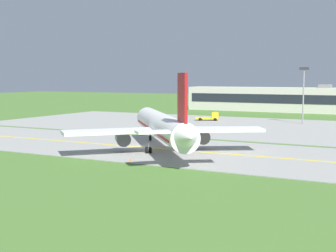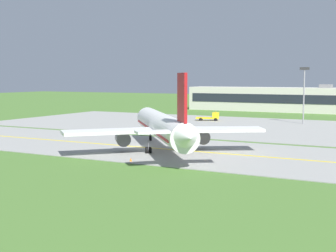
# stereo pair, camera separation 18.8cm
# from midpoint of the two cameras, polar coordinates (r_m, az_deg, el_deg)

# --- Properties ---
(ground_plane) EXTENTS (500.00, 500.00, 0.00)m
(ground_plane) POSITION_cam_midpoint_polar(r_m,az_deg,el_deg) (83.35, -3.74, -2.55)
(ground_plane) COLOR #47702D
(taxiway_strip) EXTENTS (240.00, 28.00, 0.10)m
(taxiway_strip) POSITION_cam_midpoint_polar(r_m,az_deg,el_deg) (83.35, -3.74, -2.51)
(taxiway_strip) COLOR gray
(taxiway_strip) RESTS_ON ground
(apron_pad) EXTENTS (140.00, 52.00, 0.10)m
(apron_pad) POSITION_cam_midpoint_polar(r_m,az_deg,el_deg) (117.70, 11.26, -0.18)
(apron_pad) COLOR gray
(apron_pad) RESTS_ON ground
(taxiway_centreline) EXTENTS (220.00, 0.60, 0.01)m
(taxiway_centreline) POSITION_cam_midpoint_polar(r_m,az_deg,el_deg) (83.34, -3.74, -2.48)
(taxiway_centreline) COLOR yellow
(taxiway_centreline) RESTS_ON taxiway_strip
(airplane_lead) EXTENTS (29.35, 33.25, 12.70)m
(airplane_lead) POSITION_cam_midpoint_polar(r_m,az_deg,el_deg) (77.76, -0.69, -0.07)
(airplane_lead) COLOR white
(airplane_lead) RESTS_ON ground
(service_truck_baggage) EXTENTS (6.72, 4.00, 2.59)m
(service_truck_baggage) POSITION_cam_midpoint_polar(r_m,az_deg,el_deg) (134.01, 5.08, 1.11)
(service_truck_baggage) COLOR yellow
(service_truck_baggage) RESTS_ON ground
(terminal_building) EXTENTS (69.67, 10.51, 9.74)m
(terminal_building) POSITION_cam_midpoint_polar(r_m,az_deg,el_deg) (174.42, 13.60, 3.08)
(terminal_building) COLOR beige
(terminal_building) RESTS_ON ground
(apron_light_mast) EXTENTS (2.40, 0.50, 14.70)m
(apron_light_mast) POSITION_cam_midpoint_polar(r_m,az_deg,el_deg) (128.55, 15.78, 4.35)
(apron_light_mast) COLOR gray
(apron_light_mast) RESTS_ON ground
(traffic_cone_near_edge) EXTENTS (0.44, 0.44, 0.60)m
(traffic_cone_near_edge) POSITION_cam_midpoint_polar(r_m,az_deg,el_deg) (69.14, -4.51, -4.03)
(traffic_cone_near_edge) COLOR orange
(traffic_cone_near_edge) RESTS_ON ground
(traffic_cone_mid_edge) EXTENTS (0.44, 0.44, 0.60)m
(traffic_cone_mid_edge) POSITION_cam_midpoint_polar(r_m,az_deg,el_deg) (106.60, -10.12, -0.64)
(traffic_cone_mid_edge) COLOR orange
(traffic_cone_mid_edge) RESTS_ON ground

